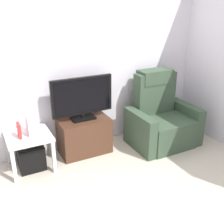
# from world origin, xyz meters

# --- Properties ---
(ground_plane) EXTENTS (6.40, 6.40, 0.00)m
(ground_plane) POSITION_xyz_m (0.00, 0.00, 0.00)
(ground_plane) COLOR beige
(wall_back) EXTENTS (6.40, 0.06, 2.60)m
(wall_back) POSITION_xyz_m (0.00, 1.13, 1.30)
(wall_back) COLOR silver
(wall_back) RESTS_ON ground
(tv_stand) EXTENTS (0.70, 0.41, 0.51)m
(tv_stand) POSITION_xyz_m (-0.11, 0.86, 0.25)
(tv_stand) COLOR #4C2D1E
(tv_stand) RESTS_ON ground
(television) EXTENTS (0.85, 0.20, 0.59)m
(television) POSITION_xyz_m (-0.11, 0.88, 0.82)
(television) COLOR black
(television) RESTS_ON tv_stand
(recliner_armchair) EXTENTS (0.98, 0.78, 1.08)m
(recliner_armchair) POSITION_xyz_m (1.04, 0.63, 0.37)
(recliner_armchair) COLOR #384C38
(recliner_armchair) RESTS_ON ground
(side_table) EXTENTS (0.54, 0.54, 0.47)m
(side_table) POSITION_xyz_m (-0.87, 0.81, 0.40)
(side_table) COLOR white
(side_table) RESTS_ON ground
(subwoofer_box) EXTENTS (0.32, 0.32, 0.32)m
(subwoofer_box) POSITION_xyz_m (-0.87, 0.81, 0.16)
(subwoofer_box) COLOR black
(subwoofer_box) RESTS_ON ground
(book_upright) EXTENTS (0.03, 0.14, 0.18)m
(book_upright) POSITION_xyz_m (-0.97, 0.79, 0.56)
(book_upright) COLOR red
(book_upright) RESTS_ON side_table
(game_console) EXTENTS (0.07, 0.20, 0.25)m
(game_console) POSITION_xyz_m (-0.84, 0.82, 0.60)
(game_console) COLOR white
(game_console) RESTS_ON side_table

